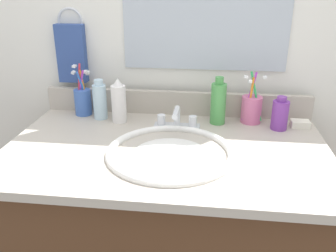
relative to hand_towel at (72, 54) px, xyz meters
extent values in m
cube|color=#4C2D19|center=(0.41, -0.32, -0.61)|extent=(0.97, 0.57, 0.73)
cube|color=#B2A899|center=(0.41, -0.32, -0.23)|extent=(1.01, 0.62, 0.03)
cube|color=#B2A899|center=(0.41, -0.02, -0.17)|extent=(1.01, 0.02, 0.09)
cube|color=white|center=(0.41, 0.04, -0.33)|extent=(2.11, 0.04, 1.30)
torus|color=silver|center=(0.00, 0.02, 0.12)|extent=(0.10, 0.01, 0.10)
cube|color=#334C8C|center=(0.00, 0.00, 0.00)|extent=(0.11, 0.04, 0.22)
torus|color=white|center=(0.42, -0.37, -0.22)|extent=(0.39, 0.39, 0.02)
ellipsoid|color=white|center=(0.42, -0.37, -0.26)|extent=(0.34, 0.34, 0.11)
cylinder|color=#B2B5BA|center=(0.42, -0.37, -0.29)|extent=(0.04, 0.04, 0.01)
cube|color=silver|center=(0.42, -0.17, -0.21)|extent=(0.16, 0.05, 0.01)
cylinder|color=silver|center=(0.42, -0.17, -0.18)|extent=(0.02, 0.02, 0.06)
cylinder|color=silver|center=(0.42, -0.20, -0.15)|extent=(0.02, 0.09, 0.02)
cylinder|color=silver|center=(0.37, -0.17, -0.19)|extent=(0.03, 0.03, 0.04)
cylinder|color=silver|center=(0.48, -0.17, -0.19)|extent=(0.03, 0.03, 0.04)
cylinder|color=#7A3899|center=(0.78, -0.13, -0.17)|extent=(0.06, 0.06, 0.10)
cylinder|color=#7A3899|center=(0.78, -0.13, -0.11)|extent=(0.03, 0.03, 0.02)
cylinder|color=silver|center=(0.13, -0.10, -0.16)|extent=(0.05, 0.05, 0.13)
cylinder|color=silver|center=(0.13, -0.10, -0.08)|extent=(0.03, 0.03, 0.02)
cylinder|color=#4C9E4C|center=(0.57, -0.10, -0.15)|extent=(0.05, 0.05, 0.15)
cylinder|color=#4C9E4C|center=(0.57, -0.10, -0.06)|extent=(0.03, 0.03, 0.02)
cylinder|color=white|center=(0.21, -0.13, -0.15)|extent=(0.05, 0.05, 0.14)
cone|color=white|center=(0.21, -0.13, -0.07)|extent=(0.04, 0.04, 0.03)
cylinder|color=#3F66B7|center=(0.05, -0.07, -0.17)|extent=(0.06, 0.06, 0.10)
cylinder|color=blue|center=(0.06, -0.06, -0.13)|extent=(0.03, 0.06, 0.16)
cube|color=white|center=(0.07, -0.03, -0.06)|extent=(0.01, 0.02, 0.02)
cylinder|color=#D8333F|center=(0.04, -0.07, -0.12)|extent=(0.03, 0.01, 0.19)
cube|color=white|center=(0.03, -0.07, -0.03)|extent=(0.01, 0.02, 0.01)
cylinder|color=orange|center=(0.06, -0.06, -0.13)|extent=(0.02, 0.03, 0.17)
cube|color=white|center=(0.07, -0.05, -0.06)|extent=(0.01, 0.02, 0.01)
cylinder|color=#B23FBF|center=(0.04, -0.06, -0.13)|extent=(0.05, 0.03, 0.16)
cube|color=white|center=(0.02, -0.05, -0.06)|extent=(0.01, 0.02, 0.01)
cylinder|color=#D16693|center=(0.69, -0.07, -0.17)|extent=(0.07, 0.07, 0.10)
cylinder|color=#B23FBF|center=(0.67, -0.08, -0.12)|extent=(0.05, 0.03, 0.18)
cube|color=white|center=(0.66, -0.09, -0.05)|extent=(0.01, 0.02, 0.01)
cylinder|color=green|center=(0.70, -0.08, -0.12)|extent=(0.05, 0.03, 0.18)
cube|color=white|center=(0.72, -0.09, -0.05)|extent=(0.01, 0.02, 0.01)
cylinder|color=orange|center=(0.68, -0.08, -0.13)|extent=(0.02, 0.02, 0.16)
cube|color=white|center=(0.67, -0.09, -0.06)|extent=(0.01, 0.02, 0.01)
cube|color=white|center=(0.86, -0.10, -0.21)|extent=(0.06, 0.04, 0.02)
camera|label=1|loc=(0.54, -1.33, 0.27)|focal=38.68mm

